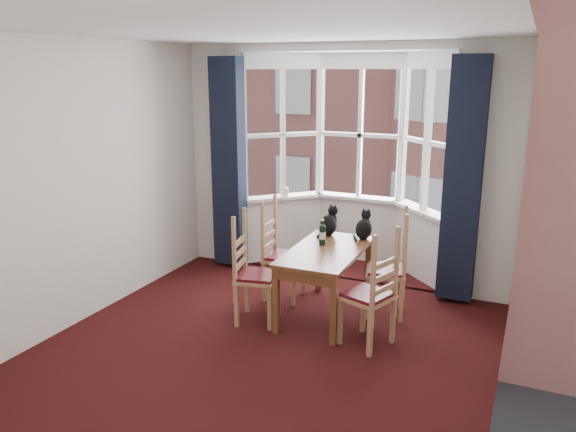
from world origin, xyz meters
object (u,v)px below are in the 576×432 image
Objects in this scene: chair_left_far at (277,257)px; cat_right at (364,227)px; candle_tall at (286,192)px; chair_left_near at (249,277)px; chair_right_near at (376,299)px; dining_table at (326,259)px; chair_right_far at (395,272)px; wine_bottle at (322,234)px; cat_left at (329,223)px.

cat_right is at bearing 17.80° from chair_left_far.
chair_left_near is at bearing -76.93° from candle_tall.
dining_table is at bearing 144.38° from chair_right_near.
chair_left_near is 2.78× the size of cat_right.
chair_left_near is at bearing 178.29° from chair_right_near.
chair_right_far is 3.35× the size of wine_bottle.
cat_right is at bearing 46.79° from chair_left_near.
chair_right_far is at bearing 29.15° from chair_left_near.
chair_right_near is 0.77m from chair_right_far.
dining_table is at bearing -72.97° from cat_left.
chair_left_far is at bearing 160.39° from dining_table.
cat_right reaches higher than dining_table.
cat_left is (-0.16, 0.51, 0.23)m from dining_table.
wine_bottle is at bearing -80.27° from cat_left.
candle_tall is at bearing 132.27° from chair_right_near.
cat_left is 1.36m from candle_tall.
cat_left is 1.27× the size of wine_bottle.
chair_left_near is 1.00× the size of chair_right_near.
candle_tall is at bearing 146.33° from chair_right_far.
chair_right_near is (1.33, -0.04, 0.00)m from chair_left_near.
cat_left is (-0.81, 0.98, 0.38)m from chair_right_near.
chair_right_far is 0.84m from wine_bottle.
wine_bottle is (-0.33, -0.39, -0.01)m from cat_right.
cat_left is 2.91× the size of candle_tall.
wine_bottle is (-0.75, 0.61, 0.37)m from chair_right_near.
candle_tall is (-1.77, 1.94, 0.46)m from chair_right_near.
chair_right_near is at bearing -89.29° from chair_right_far.
cat_left is at bearing 99.73° from wine_bottle.
wine_bottle reaches higher than chair_left_far.
cat_right is at bearing 150.82° from chair_right_far.
dining_table is at bearing -56.16° from wine_bottle.
cat_left is 0.40m from cat_right.
cat_left reaches higher than dining_table.
chair_left_far is at bearing -70.43° from candle_tall.
chair_left_near is 1.00× the size of chair_right_far.
wine_bottle is at bearing -52.73° from candle_tall.
wine_bottle is (-0.74, -0.16, 0.37)m from chair_right_far.
cat_left is 0.38m from wine_bottle.
candle_tall reaches higher than chair_right_near.
cat_right is at bearing -34.95° from candle_tall.
chair_right_near is (0.66, -0.47, -0.15)m from dining_table.
chair_left_far is at bearing -152.48° from cat_left.
chair_right_near is at bearing -39.04° from wine_bottle.
chair_right_near is at bearing -35.62° from dining_table.
dining_table is 1.40× the size of chair_right_near.
cat_right reaches higher than candle_tall.
wine_bottle is at bearing -130.10° from cat_right.
chair_right_near is 2.67m from candle_tall.
chair_right_near and chair_right_far have the same top height.
cat_left reaches higher than chair_right_near.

